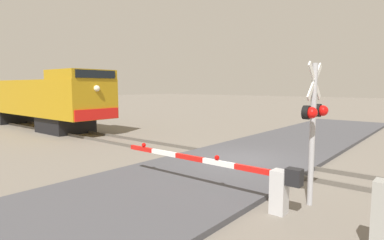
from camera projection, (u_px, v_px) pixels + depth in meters
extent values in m
plane|color=slate|center=(241.00, 163.00, 12.59)|extent=(160.00, 160.00, 0.00)
cube|color=#59544C|center=(231.00, 165.00, 12.03)|extent=(0.08, 80.00, 0.15)
cube|color=#59544C|center=(250.00, 158.00, 13.14)|extent=(0.08, 80.00, 0.15)
cube|color=#47474C|center=(241.00, 161.00, 12.59)|extent=(36.00, 5.36, 0.15)
cube|color=black|center=(65.00, 124.00, 20.98)|extent=(2.63, 3.20, 1.05)
cube|color=black|center=(10.00, 116.00, 26.61)|extent=(2.63, 3.20, 1.05)
cube|color=#B28414|center=(33.00, 97.00, 23.61)|extent=(3.10, 16.26, 2.41)
cube|color=#B28414|center=(81.00, 75.00, 19.33)|extent=(3.04, 3.20, 0.57)
cube|color=black|center=(96.00, 74.00, 18.31)|extent=(2.63, 0.06, 0.46)
cube|color=red|center=(98.00, 114.00, 18.55)|extent=(2.94, 0.08, 0.64)
sphere|color=#F2EACC|center=(97.00, 88.00, 18.38)|extent=(0.36, 0.36, 0.36)
cylinder|color=#ADADB2|center=(312.00, 135.00, 7.98)|extent=(0.14, 0.14, 3.62)
cube|color=white|center=(315.00, 81.00, 7.83)|extent=(0.95, 0.04, 0.95)
cube|color=white|center=(315.00, 81.00, 7.83)|extent=(0.95, 0.04, 0.95)
cube|color=black|center=(313.00, 111.00, 7.91)|extent=(1.04, 0.08, 0.08)
sphere|color=red|center=(312.00, 113.00, 7.53)|extent=(0.28, 0.28, 0.28)
sphere|color=red|center=(323.00, 111.00, 8.17)|extent=(0.28, 0.28, 0.28)
cylinder|color=black|center=(307.00, 112.00, 7.60)|extent=(0.34, 0.14, 0.34)
cylinder|color=black|center=(318.00, 110.00, 8.25)|extent=(0.34, 0.14, 0.34)
cube|color=silver|center=(279.00, 192.00, 7.56)|extent=(0.36, 0.36, 1.06)
cube|color=black|center=(294.00, 177.00, 7.29)|extent=(0.28, 0.36, 0.40)
cube|color=red|center=(253.00, 169.00, 7.97)|extent=(0.10, 1.04, 0.14)
cube|color=white|center=(219.00, 163.00, 8.62)|extent=(0.10, 1.04, 0.14)
cube|color=red|center=(190.00, 158.00, 9.28)|extent=(0.10, 1.04, 0.14)
cube|color=white|center=(164.00, 153.00, 9.93)|extent=(0.10, 1.04, 0.14)
cube|color=red|center=(142.00, 149.00, 10.58)|extent=(0.10, 1.04, 0.14)
sphere|color=red|center=(217.00, 158.00, 8.64)|extent=(0.14, 0.14, 0.14)
sphere|color=red|center=(144.00, 145.00, 10.51)|extent=(0.14, 0.14, 0.14)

